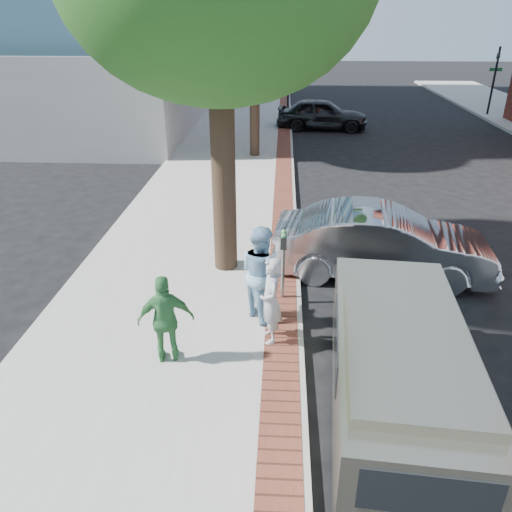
# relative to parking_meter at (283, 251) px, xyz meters

# --- Properties ---
(ground) EXTENTS (120.00, 120.00, 0.00)m
(ground) POSITION_rel_parking_meter_xyz_m (-0.71, -0.55, -1.21)
(ground) COLOR black
(ground) RESTS_ON ground
(sidewalk) EXTENTS (5.00, 60.00, 0.15)m
(sidewalk) POSITION_rel_parking_meter_xyz_m (-2.21, 7.45, -1.13)
(sidewalk) COLOR #9E9991
(sidewalk) RESTS_ON ground
(brick_strip) EXTENTS (0.60, 60.00, 0.01)m
(brick_strip) POSITION_rel_parking_meter_xyz_m (-0.01, 7.45, -1.05)
(brick_strip) COLOR brown
(brick_strip) RESTS_ON sidewalk
(curb) EXTENTS (0.10, 60.00, 0.15)m
(curb) POSITION_rel_parking_meter_xyz_m (0.34, 7.45, -1.13)
(curb) COLOR gray
(curb) RESTS_ON ground
(office_base) EXTENTS (18.20, 22.20, 4.00)m
(office_base) POSITION_rel_parking_meter_xyz_m (-13.71, 21.45, 0.79)
(office_base) COLOR gray
(office_base) RESTS_ON ground
(signal_near) EXTENTS (0.70, 0.15, 3.80)m
(signal_near) POSITION_rel_parking_meter_xyz_m (0.19, 21.45, 1.05)
(signal_near) COLOR black
(signal_near) RESTS_ON ground
(signal_far) EXTENTS (0.70, 0.15, 3.80)m
(signal_far) POSITION_rel_parking_meter_xyz_m (11.79, 21.45, 1.05)
(signal_far) COLOR black
(signal_far) RESTS_ON ground
(tree_far) EXTENTS (4.80, 4.80, 7.14)m
(tree_far) POSITION_rel_parking_meter_xyz_m (-1.21, 11.45, 4.09)
(tree_far) COLOR black
(tree_far) RESTS_ON sidewalk
(parking_meter) EXTENTS (0.12, 0.32, 1.47)m
(parking_meter) POSITION_rel_parking_meter_xyz_m (0.00, 0.00, 0.00)
(parking_meter) COLOR gray
(parking_meter) RESTS_ON sidewalk
(person_gray) EXTENTS (0.49, 0.65, 1.60)m
(person_gray) POSITION_rel_parking_meter_xyz_m (-0.20, -1.50, -0.25)
(person_gray) COLOR #A1A1A6
(person_gray) RESTS_ON sidewalk
(person_officer) EXTENTS (1.09, 1.14, 1.85)m
(person_officer) POSITION_rel_parking_meter_xyz_m (-0.41, -0.70, -0.13)
(person_officer) COLOR #85B0CE
(person_officer) RESTS_ON sidewalk
(person_green) EXTENTS (0.98, 0.56, 1.57)m
(person_green) POSITION_rel_parking_meter_xyz_m (-1.90, -2.15, -0.27)
(person_green) COLOR #3A8043
(person_green) RESTS_ON sidewalk
(sedan_silver) EXTENTS (4.97, 2.19, 1.59)m
(sedan_silver) POSITION_rel_parking_meter_xyz_m (2.22, 1.38, -0.41)
(sedan_silver) COLOR #B4B7BB
(sedan_silver) RESTS_ON ground
(bg_car) EXTENTS (4.73, 2.20, 1.57)m
(bg_car) POSITION_rel_parking_meter_xyz_m (1.93, 17.39, -0.42)
(bg_car) COLOR black
(bg_car) RESTS_ON ground
(van) EXTENTS (2.13, 4.72, 1.70)m
(van) POSITION_rel_parking_meter_xyz_m (1.65, -3.08, -0.28)
(van) COLOR gray
(van) RESTS_ON ground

